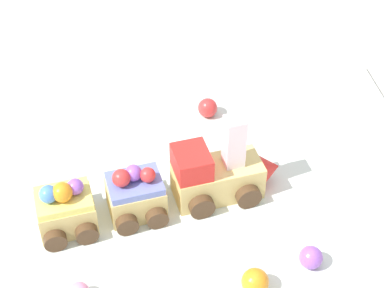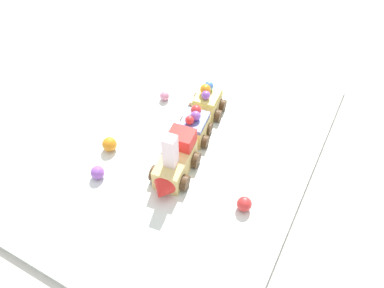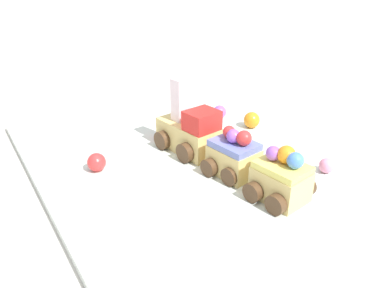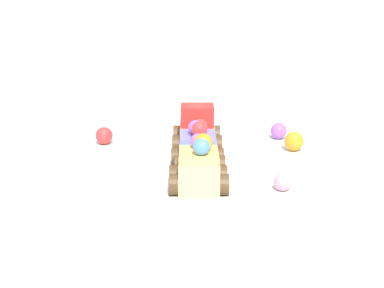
# 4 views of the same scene
# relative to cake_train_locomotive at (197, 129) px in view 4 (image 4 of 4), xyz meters

# --- Properties ---
(ground_plane) EXTENTS (10.00, 10.00, 0.00)m
(ground_plane) POSITION_rel_cake_train_locomotive_xyz_m (-0.07, 0.01, -0.04)
(ground_plane) COLOR beige
(display_board) EXTENTS (0.64, 0.42, 0.01)m
(display_board) POSITION_rel_cake_train_locomotive_xyz_m (-0.07, 0.01, -0.04)
(display_board) COLOR silver
(display_board) RESTS_ON ground_plane
(cake_train_locomotive) EXTENTS (0.13, 0.08, 0.11)m
(cake_train_locomotive) POSITION_rel_cake_train_locomotive_xyz_m (0.00, 0.00, 0.00)
(cake_train_locomotive) COLOR #E5C675
(cake_train_locomotive) RESTS_ON display_board
(cake_car_blueberry) EXTENTS (0.07, 0.07, 0.07)m
(cake_car_blueberry) POSITION_rel_cake_train_locomotive_xyz_m (-0.10, -0.01, -0.00)
(cake_car_blueberry) COLOR #E5C675
(cake_car_blueberry) RESTS_ON display_board
(cake_car_lemon) EXTENTS (0.07, 0.07, 0.07)m
(cake_car_lemon) POSITION_rel_cake_train_locomotive_xyz_m (-0.18, -0.02, -0.00)
(cake_car_lemon) COLOR #E5C675
(cake_car_lemon) RESTS_ON display_board
(gumball_red) EXTENTS (0.03, 0.03, 0.03)m
(gumball_red) POSITION_rel_cake_train_locomotive_xyz_m (0.01, 0.14, -0.02)
(gumball_red) COLOR red
(gumball_red) RESTS_ON display_board
(gumball_orange) EXTENTS (0.03, 0.03, 0.03)m
(gumball_orange) POSITION_rel_cake_train_locomotive_xyz_m (0.01, -0.14, -0.02)
(gumball_orange) COLOR orange
(gumball_orange) RESTS_ON display_board
(gumball_pink) EXTENTS (0.02, 0.02, 0.02)m
(gumball_pink) POSITION_rel_cake_train_locomotive_xyz_m (-0.17, -0.12, -0.02)
(gumball_pink) COLOR pink
(gumball_pink) RESTS_ON display_board
(gumball_purple) EXTENTS (0.02, 0.02, 0.02)m
(gumball_purple) POSITION_rel_cake_train_locomotive_xyz_m (0.07, -0.12, -0.02)
(gumball_purple) COLOR #9956C6
(gumball_purple) RESTS_ON display_board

